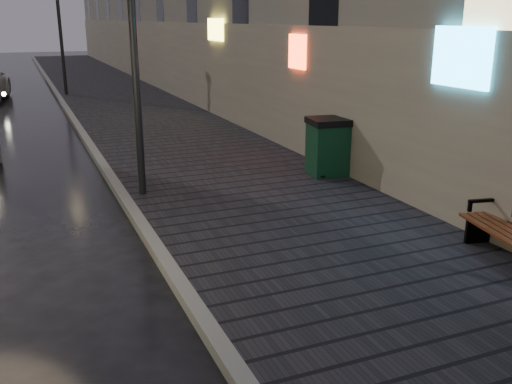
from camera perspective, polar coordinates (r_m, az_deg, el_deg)
sidewalk at (r=25.97m, az=-13.67°, el=9.27°), size 4.60×58.00×0.15m
curb at (r=25.70m, az=-19.00°, el=8.75°), size 0.20×58.00×0.15m
lamp_near at (r=10.63m, az=-12.32°, el=17.31°), size 0.36×0.36×5.28m
lamp_far at (r=26.51m, az=-19.12°, el=16.40°), size 0.36×0.36×5.28m
trash_bin at (r=12.21m, az=7.17°, el=4.58°), size 0.89×0.89×1.21m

